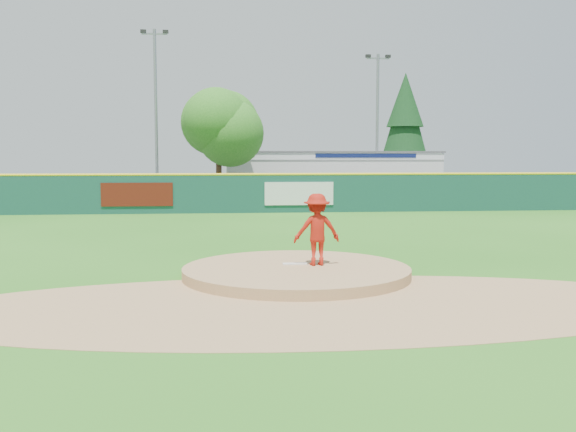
{
  "coord_description": "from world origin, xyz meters",
  "views": [
    {
      "loc": [
        -1.75,
        -15.23,
        2.89
      ],
      "look_at": [
        0.0,
        2.0,
        1.3
      ],
      "focal_mm": 40.0,
      "sensor_mm": 36.0,
      "label": 1
    }
  ],
  "objects": [
    {
      "name": "pool_building_grp",
      "position": [
        6.0,
        31.99,
        1.66
      ],
      "size": [
        15.2,
        8.2,
        3.31
      ],
      "color": "silver",
      "rests_on": "ground"
    },
    {
      "name": "parking_lot",
      "position": [
        0.0,
        27.0,
        0.01
      ],
      "size": [
        44.0,
        16.0,
        0.02
      ],
      "primitive_type": "cube",
      "color": "#38383A",
      "rests_on": "ground"
    },
    {
      "name": "deciduous_tree",
      "position": [
        -2.0,
        25.0,
        4.55
      ],
      "size": [
        5.6,
        5.6,
        7.36
      ],
      "color": "#382314",
      "rests_on": "ground"
    },
    {
      "name": "light_pole_right",
      "position": [
        9.0,
        29.0,
        5.54
      ],
      "size": [
        1.75,
        0.25,
        10.0
      ],
      "color": "gray",
      "rests_on": "ground"
    },
    {
      "name": "infield_dirt_arc",
      "position": [
        0.0,
        -3.0,
        0.01
      ],
      "size": [
        15.4,
        15.4,
        0.01
      ],
      "primitive_type": "cylinder",
      "color": "#9E774C",
      "rests_on": "ground"
    },
    {
      "name": "pitching_rubber",
      "position": [
        0.0,
        0.3,
        0.27
      ],
      "size": [
        0.6,
        0.15,
        0.04
      ],
      "primitive_type": "cube",
      "color": "white",
      "rests_on": "pitchers_mound"
    },
    {
      "name": "fence_banners",
      "position": [
        -1.96,
        17.92,
        1.0
      ],
      "size": [
        11.91,
        0.04,
        1.2
      ],
      "color": "#55160C",
      "rests_on": "ground"
    },
    {
      "name": "ground",
      "position": [
        0.0,
        0.0,
        0.0
      ],
      "size": [
        120.0,
        120.0,
        0.0
      ],
      "primitive_type": "plane",
      "color": "#286B19",
      "rests_on": "ground"
    },
    {
      "name": "light_pole_left",
      "position": [
        -6.0,
        27.0,
        6.05
      ],
      "size": [
        1.75,
        0.25,
        11.0
      ],
      "color": "gray",
      "rests_on": "ground"
    },
    {
      "name": "pitcher",
      "position": [
        0.52,
        0.19,
        1.13
      ],
      "size": [
        1.19,
        0.75,
        1.76
      ],
      "primitive_type": "imported",
      "rotation": [
        0.0,
        0.0,
        3.23
      ],
      "color": "#A21A0D",
      "rests_on": "pitchers_mound"
    },
    {
      "name": "outfield_fence",
      "position": [
        0.0,
        18.0,
        1.09
      ],
      "size": [
        40.0,
        0.14,
        2.07
      ],
      "color": "#144137",
      "rests_on": "ground"
    },
    {
      "name": "pitchers_mound",
      "position": [
        0.0,
        0.0,
        0.0
      ],
      "size": [
        5.5,
        5.5,
        0.5
      ],
      "primitive_type": "cylinder",
      "color": "#9E774C",
      "rests_on": "ground"
    },
    {
      "name": "conifer_tree",
      "position": [
        13.0,
        36.0,
        5.54
      ],
      "size": [
        4.4,
        4.4,
        9.5
      ],
      "color": "#382314",
      "rests_on": "ground"
    },
    {
      "name": "van",
      "position": [
        6.58,
        24.05,
        0.74
      ],
      "size": [
        5.69,
        3.87,
        1.45
      ],
      "primitive_type": "imported",
      "rotation": [
        0.0,
        0.0,
        1.88
      ],
      "color": "white",
      "rests_on": "parking_lot"
    }
  ]
}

